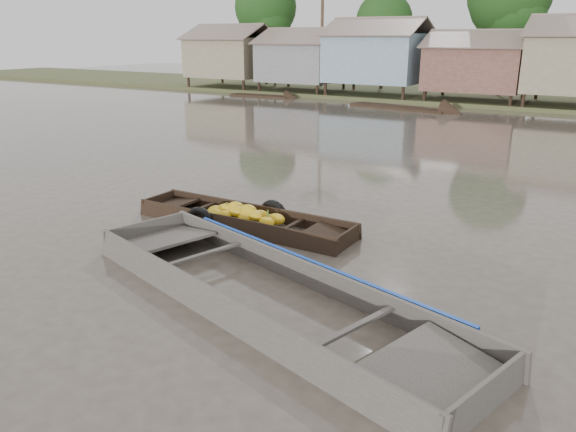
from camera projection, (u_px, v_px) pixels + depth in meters
The scene contains 3 objects.
ground at pixel (275, 280), 10.12m from camera, with size 120.00×120.00×0.00m, color #494038.
banana_boat at pixel (241, 219), 12.98m from camera, with size 5.39×1.47×0.78m.
viewer_boat at pixel (269, 300), 9.20m from camera, with size 8.18×4.16×0.64m.
Camera 1 is at (5.02, -7.80, 4.22)m, focal length 35.00 mm.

